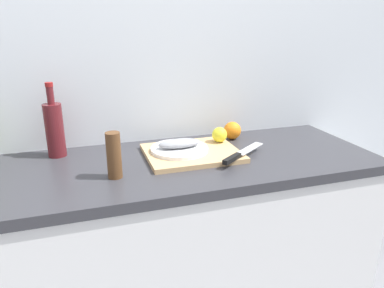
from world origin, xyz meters
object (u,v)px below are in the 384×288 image
Objects in this scene: cutting_board at (192,153)px; wine_bottle at (54,128)px; fish_fillet at (179,143)px; chef_knife at (239,155)px; pepper_mill at (114,155)px; white_plate at (179,149)px; lemon_0 at (219,135)px.

cutting_board is 0.57m from wine_bottle.
fish_fillet reaches higher than chef_knife.
chef_knife is (0.21, -0.14, -0.02)m from fish_fillet.
wine_bottle is (-0.49, 0.15, 0.07)m from fish_fillet.
pepper_mill is (-0.49, -0.01, 0.06)m from chef_knife.
chef_knife reaches higher than white_plate.
lemon_0 reaches higher than chef_knife.
fish_fillet reaches higher than cutting_board.
pepper_mill is (-0.28, -0.15, 0.06)m from white_plate.
chef_knife is at bearing -22.82° from wine_bottle.
cutting_board is at bearing -17.18° from wine_bottle.
cutting_board is 1.26× the size of wine_bottle.
cutting_board is 2.14× the size of fish_fillet.
white_plate reaches higher than cutting_board.
wine_bottle is (-0.69, 0.29, 0.09)m from chef_knife.
wine_bottle reaches higher than pepper_mill.
lemon_0 is 0.70m from wine_bottle.
fish_fillet is 0.71× the size of chef_knife.
chef_knife is 0.82× the size of wine_bottle.
white_plate is 0.21m from lemon_0.
cutting_board is 1.53× the size of chef_knife.
fish_fillet is 2.64× the size of lemon_0.
fish_fillet is at bearing -17.13° from wine_bottle.
white_plate is 1.42× the size of pepper_mill.
wine_bottle is at bearing 162.82° from cutting_board.
pepper_mill is at bearing -55.43° from wine_bottle.
wine_bottle is at bearing 172.45° from lemon_0.
white_plate is at bearing 27.73° from pepper_mill.
fish_fillet is (-0.05, 0.02, 0.04)m from cutting_board.
cutting_board is 0.20m from chef_knife.
cutting_board is 5.67× the size of lemon_0.
wine_bottle is at bearing 162.87° from fish_fillet.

